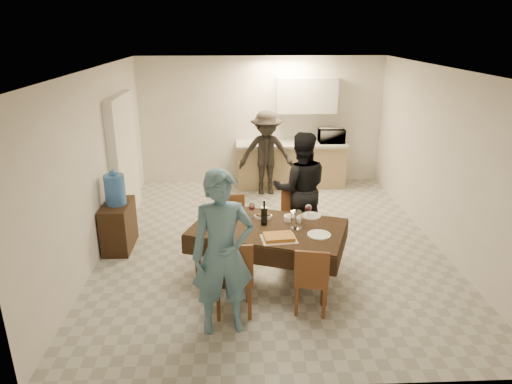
% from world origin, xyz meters
% --- Properties ---
extents(floor, '(5.00, 6.00, 0.02)m').
position_xyz_m(floor, '(0.00, 0.00, 0.00)').
color(floor, '#ADAEA9').
rests_on(floor, ground).
extents(ceiling, '(5.00, 6.00, 0.02)m').
position_xyz_m(ceiling, '(0.00, 0.00, 2.60)').
color(ceiling, white).
rests_on(ceiling, wall_back).
extents(wall_back, '(5.00, 0.02, 2.60)m').
position_xyz_m(wall_back, '(0.00, 3.00, 1.30)').
color(wall_back, silver).
rests_on(wall_back, floor).
extents(wall_front, '(5.00, 0.02, 2.60)m').
position_xyz_m(wall_front, '(0.00, -3.00, 1.30)').
color(wall_front, silver).
rests_on(wall_front, floor).
extents(wall_left, '(0.02, 6.00, 2.60)m').
position_xyz_m(wall_left, '(-2.50, 0.00, 1.30)').
color(wall_left, silver).
rests_on(wall_left, floor).
extents(wall_right, '(0.02, 6.00, 2.60)m').
position_xyz_m(wall_right, '(2.50, 0.00, 1.30)').
color(wall_right, silver).
rests_on(wall_right, floor).
extents(stub_partition, '(0.15, 1.40, 2.10)m').
position_xyz_m(stub_partition, '(-2.42, 1.20, 1.05)').
color(stub_partition, white).
rests_on(stub_partition, floor).
extents(kitchen_base_cabinet, '(2.20, 0.60, 0.86)m').
position_xyz_m(kitchen_base_cabinet, '(0.60, 2.68, 0.43)').
color(kitchen_base_cabinet, tan).
rests_on(kitchen_base_cabinet, floor).
extents(kitchen_worktop, '(2.24, 0.64, 0.05)m').
position_xyz_m(kitchen_worktop, '(0.60, 2.68, 0.89)').
color(kitchen_worktop, '#B3B4AE').
rests_on(kitchen_worktop, kitchen_base_cabinet).
extents(upper_cabinet, '(1.20, 0.34, 0.70)m').
position_xyz_m(upper_cabinet, '(0.90, 2.82, 1.85)').
color(upper_cabinet, silver).
rests_on(upper_cabinet, wall_back).
extents(dining_table, '(2.16, 1.68, 0.74)m').
position_xyz_m(dining_table, '(-0.12, -1.03, 0.71)').
color(dining_table, black).
rests_on(dining_table, floor).
extents(chair_near_left, '(0.45, 0.45, 0.51)m').
position_xyz_m(chair_near_left, '(-0.57, -1.87, 0.58)').
color(chair_near_left, brown).
rests_on(chair_near_left, floor).
extents(chair_near_right, '(0.45, 0.45, 0.46)m').
position_xyz_m(chair_near_right, '(0.33, -1.86, 0.52)').
color(chair_near_right, brown).
rests_on(chair_near_right, floor).
extents(chair_far_left, '(0.43, 0.43, 0.45)m').
position_xyz_m(chair_far_left, '(-0.57, -0.36, 0.51)').
color(chair_far_left, brown).
rests_on(chair_far_left, floor).
extents(chair_far_right, '(0.50, 0.50, 0.53)m').
position_xyz_m(chair_far_right, '(0.33, -0.37, 0.60)').
color(chair_far_right, brown).
rests_on(chair_far_right, floor).
extents(console, '(0.38, 0.76, 0.70)m').
position_xyz_m(console, '(-2.28, -0.05, 0.35)').
color(console, black).
rests_on(console, floor).
extents(water_jug, '(0.29, 0.29, 0.44)m').
position_xyz_m(water_jug, '(-2.28, -0.05, 0.92)').
color(water_jug, '#3E77CF').
rests_on(water_jug, console).
extents(wine_bottle, '(0.08, 0.08, 0.34)m').
position_xyz_m(wine_bottle, '(-0.17, -0.98, 0.91)').
color(wine_bottle, black).
rests_on(wine_bottle, dining_table).
extents(water_pitcher, '(0.14, 0.14, 0.22)m').
position_xyz_m(water_pitcher, '(0.23, -1.08, 0.85)').
color(water_pitcher, white).
rests_on(water_pitcher, dining_table).
extents(savoury_tart, '(0.45, 0.36, 0.05)m').
position_xyz_m(savoury_tart, '(-0.02, -1.41, 0.77)').
color(savoury_tart, gold).
rests_on(savoury_tart, dining_table).
extents(salad_bowl, '(0.16, 0.16, 0.06)m').
position_xyz_m(salad_bowl, '(0.18, -0.85, 0.77)').
color(salad_bowl, white).
rests_on(salad_bowl, dining_table).
extents(mushroom_dish, '(0.21, 0.21, 0.04)m').
position_xyz_m(mushroom_dish, '(-0.17, -0.75, 0.76)').
color(mushroom_dish, white).
rests_on(mushroom_dish, dining_table).
extents(wine_glass_a, '(0.08, 0.08, 0.19)m').
position_xyz_m(wine_glass_a, '(-0.67, -1.28, 0.83)').
color(wine_glass_a, white).
rests_on(wine_glass_a, dining_table).
extents(wine_glass_b, '(0.09, 0.09, 0.20)m').
position_xyz_m(wine_glass_b, '(0.43, -0.78, 0.84)').
color(wine_glass_b, white).
rests_on(wine_glass_b, dining_table).
extents(wine_glass_c, '(0.09, 0.09, 0.20)m').
position_xyz_m(wine_glass_c, '(-0.32, -0.73, 0.84)').
color(wine_glass_c, white).
rests_on(wine_glass_c, dining_table).
extents(plate_near_left, '(0.24, 0.24, 0.01)m').
position_xyz_m(plate_near_left, '(-0.72, -1.33, 0.75)').
color(plate_near_left, white).
rests_on(plate_near_left, dining_table).
extents(plate_near_right, '(0.29, 0.29, 0.02)m').
position_xyz_m(plate_near_right, '(0.48, -1.33, 0.75)').
color(plate_near_right, white).
rests_on(plate_near_right, dining_table).
extents(plate_far_left, '(0.28, 0.28, 0.02)m').
position_xyz_m(plate_far_left, '(-0.72, -0.73, 0.75)').
color(plate_far_left, white).
rests_on(plate_far_left, dining_table).
extents(plate_far_right, '(0.26, 0.26, 0.02)m').
position_xyz_m(plate_far_right, '(0.48, -0.73, 0.75)').
color(plate_far_right, white).
rests_on(plate_far_right, dining_table).
extents(microwave, '(0.51, 0.35, 0.28)m').
position_xyz_m(microwave, '(1.42, 2.68, 1.05)').
color(microwave, silver).
rests_on(microwave, kitchen_worktop).
extents(person_near, '(0.72, 0.53, 1.82)m').
position_xyz_m(person_near, '(-0.67, -2.08, 0.91)').
color(person_near, teal).
rests_on(person_near, floor).
extents(person_far, '(0.86, 0.68, 1.73)m').
position_xyz_m(person_far, '(0.43, 0.02, 0.86)').
color(person_far, black).
rests_on(person_far, floor).
extents(person_kitchen, '(1.06, 0.61, 1.65)m').
position_xyz_m(person_kitchen, '(0.06, 2.23, 0.82)').
color(person_kitchen, black).
rests_on(person_kitchen, floor).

